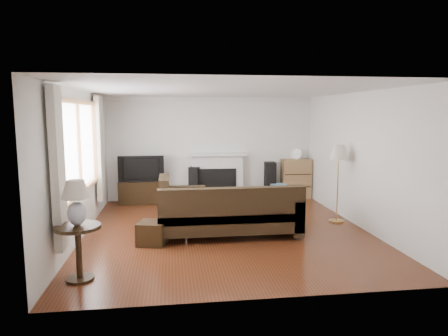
{
  "coord_description": "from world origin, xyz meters",
  "views": [
    {
      "loc": [
        -0.97,
        -6.96,
        2.1
      ],
      "look_at": [
        0.0,
        0.3,
        1.1
      ],
      "focal_mm": 32.0,
      "sensor_mm": 36.0,
      "label": 1
    }
  ],
  "objects": [
    {
      "name": "room",
      "position": [
        0.0,
        0.0,
        1.25
      ],
      "size": [
        5.1,
        5.6,
        2.54
      ],
      "color": "#552613",
      "rests_on": "ground"
    },
    {
      "name": "window",
      "position": [
        -2.45,
        -0.2,
        1.55
      ],
      "size": [
        0.12,
        2.74,
        1.54
      ],
      "primitive_type": "cube",
      "color": "brown",
      "rests_on": "room"
    },
    {
      "name": "curtain_near",
      "position": [
        -2.4,
        -1.72,
        1.4
      ],
      "size": [
        0.1,
        0.35,
        2.1
      ],
      "primitive_type": "cube",
      "color": "beige",
      "rests_on": "room"
    },
    {
      "name": "curtain_far",
      "position": [
        -2.4,
        1.32,
        1.4
      ],
      "size": [
        0.1,
        0.35,
        2.1
      ],
      "primitive_type": "cube",
      "color": "beige",
      "rests_on": "room"
    },
    {
      "name": "fireplace",
      "position": [
        0.15,
        2.64,
        0.57
      ],
      "size": [
        1.4,
        0.26,
        1.15
      ],
      "primitive_type": "cube",
      "color": "white",
      "rests_on": "room"
    },
    {
      "name": "tv_stand",
      "position": [
        -1.66,
        2.48,
        0.27
      ],
      "size": [
        1.06,
        0.48,
        0.53
      ],
      "primitive_type": "cube",
      "color": "black",
      "rests_on": "ground"
    },
    {
      "name": "television",
      "position": [
        -1.66,
        2.48,
        0.83
      ],
      "size": [
        1.05,
        0.14,
        0.6
      ],
      "primitive_type": "imported",
      "color": "black",
      "rests_on": "tv_stand"
    },
    {
      "name": "speaker_left",
      "position": [
        -0.42,
        2.55,
        0.42
      ],
      "size": [
        0.31,
        0.34,
        0.83
      ],
      "primitive_type": "cube",
      "rotation": [
        0.0,
        0.0,
        -0.35
      ],
      "color": "black",
      "rests_on": "ground"
    },
    {
      "name": "speaker_right",
      "position": [
        1.45,
        2.55,
        0.46
      ],
      "size": [
        0.27,
        0.32,
        0.92
      ],
      "primitive_type": "cube",
      "rotation": [
        0.0,
        0.0,
        -0.05
      ],
      "color": "black",
      "rests_on": "ground"
    },
    {
      "name": "bookshelf",
      "position": [
        2.11,
        2.53,
        0.49
      ],
      "size": [
        0.71,
        0.34,
        0.98
      ],
      "primitive_type": "cube",
      "color": "#997347",
      "rests_on": "ground"
    },
    {
      "name": "globe_lamp",
      "position": [
        2.11,
        2.53,
        1.11
      ],
      "size": [
        0.26,
        0.26,
        0.26
      ],
      "primitive_type": "sphere",
      "color": "white",
      "rests_on": "bookshelf"
    },
    {
      "name": "sectional_sofa",
      "position": [
        0.01,
        -0.31,
        0.42
      ],
      "size": [
        2.62,
        1.92,
        0.85
      ],
      "primitive_type": "cube",
      "color": "black",
      "rests_on": "ground"
    },
    {
      "name": "coffee_table",
      "position": [
        0.19,
        1.17,
        0.23
      ],
      "size": [
        1.34,
        1.05,
        0.46
      ],
      "primitive_type": "cube",
      "rotation": [
        0.0,
        0.0,
        -0.4
      ],
      "color": "olive",
      "rests_on": "ground"
    },
    {
      "name": "footstool",
      "position": [
        -1.29,
        -0.61,
        0.18
      ],
      "size": [
        0.53,
        0.53,
        0.37
      ],
      "primitive_type": "cube",
      "rotation": [
        0.0,
        0.0,
        -0.26
      ],
      "color": "black",
      "rests_on": "ground"
    },
    {
      "name": "floor_lamp",
      "position": [
        2.22,
        0.28,
        0.76
      ],
      "size": [
        0.47,
        0.47,
        1.51
      ],
      "primitive_type": "cube",
      "rotation": [
        0.0,
        0.0,
        -0.24
      ],
      "color": "#B5843E",
      "rests_on": "ground"
    },
    {
      "name": "side_table",
      "position": [
        -2.15,
        -1.92,
        0.36
      ],
      "size": [
        0.57,
        0.57,
        0.71
      ],
      "primitive_type": "cube",
      "color": "black",
      "rests_on": "ground"
    },
    {
      "name": "table_lamp",
      "position": [
        -2.15,
        -1.92,
        1.0
      ],
      "size": [
        0.35,
        0.35,
        0.57
      ],
      "primitive_type": "cube",
      "color": "silver",
      "rests_on": "side_table"
    }
  ]
}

